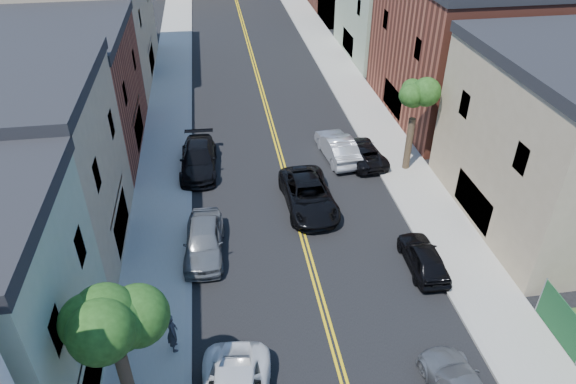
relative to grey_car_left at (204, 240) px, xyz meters
name	(u,v)px	position (x,y,z in m)	size (l,w,h in m)	color
sidewalk_left	(167,118)	(-2.59, 16.48, -0.77)	(3.20, 100.00, 0.15)	gray
sidewalk_right	(364,105)	(13.21, 16.48, -0.77)	(3.20, 100.00, 0.15)	gray
curb_left	(190,117)	(-0.84, 16.48, -0.77)	(0.30, 100.00, 0.15)	gray
curb_right	(343,107)	(11.46, 16.48, -0.77)	(0.30, 100.00, 0.15)	gray
bldg_left_tan_near	(13,179)	(-8.69, 1.48, 3.66)	(9.00, 10.00, 9.00)	#998466
bldg_left_brick	(63,97)	(-8.69, 12.48, 3.16)	(9.00, 12.00, 8.00)	brown
bldg_left_tan_far	(93,24)	(-8.69, 26.48, 3.91)	(9.00, 16.00, 9.50)	#998466
bldg_right_tan	(564,146)	(19.31, 0.48, 3.66)	(9.00, 12.00, 9.00)	#998466
bldg_right_brick	(456,50)	(19.31, 14.48, 4.16)	(9.00, 14.00, 10.00)	brown
bldg_right_palegrn	(394,11)	(19.31, 28.48, 3.41)	(9.00, 12.00, 8.50)	gray
tree_left_mid	(105,300)	(-2.57, -9.51, 5.74)	(5.20, 5.20, 9.29)	#34231A
tree_right_far	(417,87)	(13.23, 6.48, 4.91)	(4.40, 4.40, 8.03)	#34231A
grey_car_left	(204,240)	(0.00, 0.00, 0.00)	(1.99, 4.95, 1.69)	#595D61
black_car_left	(198,159)	(-0.19, 8.50, -0.03)	(2.29, 5.63, 1.63)	black
black_car_right	(424,257)	(10.81, -2.82, -0.14)	(1.66, 4.13, 1.41)	black
silver_car_right	(337,147)	(9.11, 8.65, -0.01)	(1.76, 5.04, 1.66)	#ADAFB5
dark_car_right_far	(363,152)	(10.69, 7.99, -0.19)	(2.18, 4.73, 1.31)	black
black_suv_lane	(309,195)	(6.11, 3.28, -0.02)	(2.73, 5.93, 1.65)	black
pedestrian_left	(172,332)	(-1.39, -6.15, 0.29)	(0.72, 0.47, 1.96)	#26272D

